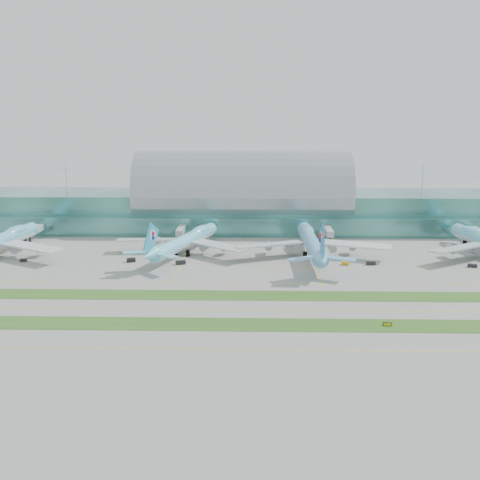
{
  "coord_description": "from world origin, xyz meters",
  "views": [
    {
      "loc": [
        6.17,
        -206.39,
        66.38
      ],
      "look_at": [
        0.0,
        55.0,
        9.0
      ],
      "focal_mm": 45.0,
      "sensor_mm": 36.0,
      "label": 1
    }
  ],
  "objects_px": {
    "terminal": "(243,203)",
    "airliner_c": "(311,242)",
    "airliner_b": "(186,240)",
    "taxiway_sign_east": "(387,324)"
  },
  "relations": [
    {
      "from": "terminal",
      "to": "airliner_b",
      "type": "distance_m",
      "value": 68.36
    },
    {
      "from": "terminal",
      "to": "taxiway_sign_east",
      "type": "xyz_separation_m",
      "value": [
        47.95,
        -156.99,
        -13.64
      ]
    },
    {
      "from": "airliner_b",
      "to": "taxiway_sign_east",
      "type": "relative_size",
      "value": 26.36
    },
    {
      "from": "airliner_b",
      "to": "airliner_c",
      "type": "distance_m",
      "value": 58.1
    },
    {
      "from": "terminal",
      "to": "taxiway_sign_east",
      "type": "relative_size",
      "value": 121.86
    },
    {
      "from": "airliner_b",
      "to": "taxiway_sign_east",
      "type": "xyz_separation_m",
      "value": [
        73.5,
        -94.07,
        -5.85
      ]
    },
    {
      "from": "terminal",
      "to": "airliner_b",
      "type": "height_order",
      "value": "terminal"
    },
    {
      "from": "airliner_b",
      "to": "airliner_c",
      "type": "height_order",
      "value": "airliner_c"
    },
    {
      "from": "airliner_c",
      "to": "taxiway_sign_east",
      "type": "height_order",
      "value": "airliner_c"
    },
    {
      "from": "terminal",
      "to": "airliner_c",
      "type": "xyz_separation_m",
      "value": [
        32.38,
        -67.31,
        -7.31
      ]
    }
  ]
}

